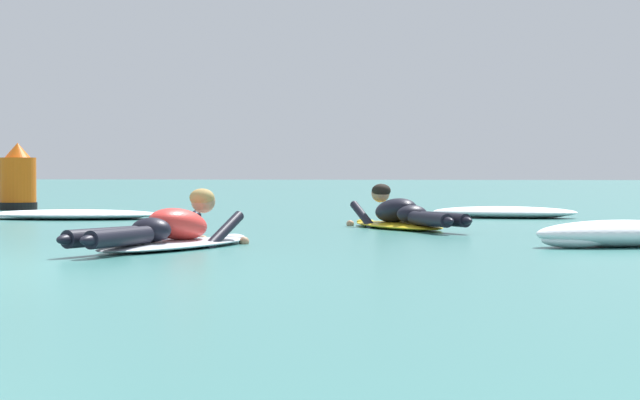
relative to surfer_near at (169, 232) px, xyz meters
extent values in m
plane|color=#387A75|center=(-1.30, 7.55, -0.14)|extent=(120.00, 120.00, 0.00)
ellipsoid|color=silver|center=(0.03, 0.09, -0.10)|extent=(1.17, 2.17, 0.07)
ellipsoid|color=silver|center=(0.31, 1.04, -0.09)|extent=(0.26, 0.25, 0.06)
ellipsoid|color=red|center=(0.04, 0.13, 0.06)|extent=(0.59, 0.79, 0.35)
ellipsoid|color=black|center=(-0.08, -0.26, 0.03)|extent=(0.41, 0.37, 0.20)
cylinder|color=black|center=(-0.32, -0.77, 0.00)|extent=(0.41, 0.82, 0.14)
ellipsoid|color=black|center=(-0.46, -1.15, 0.00)|extent=(0.16, 0.24, 0.08)
cylinder|color=black|center=(-0.16, -0.81, 0.00)|extent=(0.33, 0.83, 0.14)
ellipsoid|color=black|center=(-0.26, -1.21, 0.00)|extent=(0.16, 0.24, 0.08)
cylinder|color=black|center=(-0.06, 0.57, -0.02)|extent=(0.26, 0.61, 0.35)
sphere|color=tan|center=(0.06, 0.95, -0.12)|extent=(0.09, 0.09, 0.09)
cylinder|color=black|center=(0.36, 0.42, -0.02)|extent=(0.26, 0.61, 0.35)
sphere|color=tan|center=(0.47, 0.78, -0.12)|extent=(0.09, 0.09, 0.09)
sphere|color=tan|center=(0.16, 0.53, 0.25)|extent=(0.21, 0.21, 0.21)
ellipsoid|color=#AD894C|center=(0.15, 0.51, 0.28)|extent=(0.27, 0.25, 0.16)
ellipsoid|color=yellow|center=(1.55, 3.85, -0.10)|extent=(1.45, 1.94, 0.07)
ellipsoid|color=yellow|center=(1.10, 4.63, -0.09)|extent=(0.28, 0.28, 0.06)
ellipsoid|color=black|center=(1.53, 3.89, 0.06)|extent=(0.71, 0.82, 0.35)
ellipsoid|color=black|center=(1.73, 3.53, 0.03)|extent=(0.43, 0.41, 0.20)
cylinder|color=black|center=(1.96, 2.98, 0.00)|extent=(0.52, 0.85, 0.14)
ellipsoid|color=black|center=(2.15, 2.59, 0.00)|extent=(0.20, 0.24, 0.08)
cylinder|color=black|center=(2.10, 3.06, 0.00)|extent=(0.60, 0.81, 0.14)
ellipsoid|color=black|center=(2.33, 2.69, 0.00)|extent=(0.20, 0.24, 0.08)
cylinder|color=black|center=(1.14, 4.12, -0.02)|extent=(0.38, 0.57, 0.35)
sphere|color=tan|center=(0.94, 4.46, -0.12)|extent=(0.09, 0.09, 0.09)
cylinder|color=black|center=(1.53, 4.32, -0.02)|extent=(0.38, 0.57, 0.35)
sphere|color=tan|center=(1.34, 4.65, -0.12)|extent=(0.09, 0.09, 0.09)
sphere|color=tan|center=(1.32, 4.25, 0.25)|extent=(0.21, 0.21, 0.21)
ellipsoid|color=black|center=(1.33, 4.24, 0.28)|extent=(0.29, 0.28, 0.16)
ellipsoid|color=white|center=(-2.91, 5.89, -0.07)|extent=(2.41, 1.43, 0.12)
ellipsoid|color=white|center=(-2.37, 6.13, -0.09)|extent=(0.92, 0.73, 0.09)
ellipsoid|color=white|center=(-3.58, 5.70, -0.10)|extent=(0.95, 0.78, 0.07)
ellipsoid|color=white|center=(2.71, 7.15, -0.06)|extent=(2.11, 1.32, 0.15)
ellipsoid|color=white|center=(3.22, 7.21, -0.08)|extent=(0.86, 0.78, 0.11)
ellipsoid|color=white|center=(2.11, 7.16, -0.09)|extent=(0.81, 0.66, 0.08)
ellipsoid|color=white|center=(3.70, 0.86, -0.02)|extent=(1.63, 1.13, 0.23)
ellipsoid|color=white|center=(3.30, 0.64, -0.07)|extent=(0.56, 0.34, 0.13)
cylinder|color=#EA5B0F|center=(-5.12, 9.43, 0.29)|extent=(0.59, 0.59, 0.85)
cone|color=#EA5B0F|center=(-5.12, 9.43, 0.83)|extent=(0.42, 0.42, 0.24)
cylinder|color=black|center=(-5.12, 9.43, -0.08)|extent=(0.62, 0.62, 0.12)
camera|label=1|loc=(2.76, -10.03, 0.52)|focal=70.75mm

